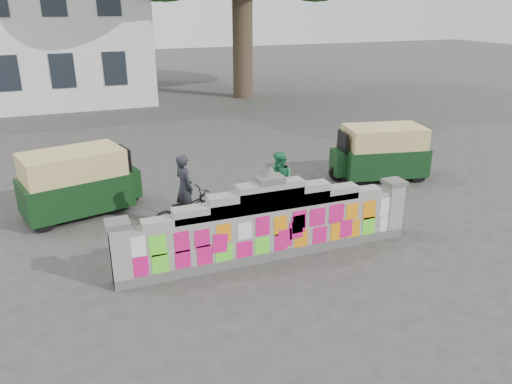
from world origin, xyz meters
The scene contains 7 objects.
ground centered at (0.00, 0.00, 0.00)m, with size 100.00×100.00×0.00m, color #383533.
parapet_wall centered at (0.00, -0.01, 0.75)m, with size 6.48×0.44×2.01m.
cyclist_bike centered at (-1.28, 2.07, 0.46)m, with size 0.61×1.75×0.92m, color black.
cyclist_rider centered at (-1.28, 2.07, 0.78)m, with size 0.57×0.37×1.56m, color #202128.
pedestrian centered at (1.25, 2.28, 0.76)m, with size 0.74×0.58×1.53m, color #238050.
rickshaw_left centered at (-3.55, 3.90, 0.86)m, with size 3.07×1.96×1.65m.
rickshaw_right centered at (5.07, 3.42, 0.83)m, with size 2.98×1.81×1.60m.
Camera 1 is at (-3.69, -8.61, 5.06)m, focal length 35.00 mm.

